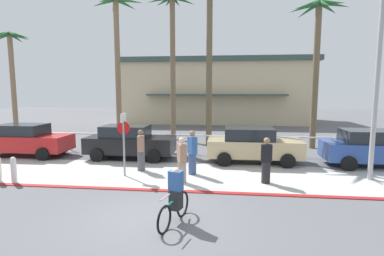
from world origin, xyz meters
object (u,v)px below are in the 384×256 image
(streetlight_curb, at_px, (381,68))
(car_blue_3, at_px, (373,148))
(palm_tree_4, at_px, (317,37))
(pedestrian_2, at_px, (192,154))
(palm_tree_3, at_px, (210,20))
(car_black_1, at_px, (130,142))
(stop_sign_bike_lane, at_px, (124,135))
(pedestrian_1, at_px, (141,152))
(bollard_3, at_px, (14,170))
(car_red_0, at_px, (26,140))
(palm_tree_1, at_px, (118,40))
(pedestrian_3, at_px, (266,162))
(palm_tree_0, at_px, (10,56))
(cyclist_teal_0, at_px, (175,197))
(pedestrian_0, at_px, (182,162))
(car_tan_2, at_px, (253,145))
(palm_tree_2, at_px, (172,33))

(streetlight_curb, height_order, car_blue_3, streetlight_curb)
(palm_tree_4, xyz_separation_m, pedestrian_2, (-6.49, -6.56, -5.64))
(palm_tree_3, distance_m, car_black_1, 8.76)
(stop_sign_bike_lane, xyz_separation_m, pedestrian_1, (0.44, 0.87, -0.84))
(stop_sign_bike_lane, bearing_deg, pedestrian_1, 63.00)
(bollard_3, bearing_deg, car_red_0, 120.24)
(car_blue_3, bearing_deg, palm_tree_1, 157.82)
(car_blue_3, distance_m, pedestrian_1, 10.41)
(palm_tree_1, distance_m, pedestrian_3, 13.75)
(palm_tree_0, distance_m, car_blue_3, 24.42)
(palm_tree_3, xyz_separation_m, cyclist_teal_0, (-0.19, -11.23, -6.95))
(bollard_3, bearing_deg, pedestrian_0, 6.56)
(palm_tree_0, xyz_separation_m, pedestrian_0, (14.57, -10.45, -5.20))
(palm_tree_0, xyz_separation_m, car_black_1, (11.32, -6.70, -5.13))
(stop_sign_bike_lane, height_order, car_red_0, stop_sign_bike_lane)
(cyclist_teal_0, bearing_deg, palm_tree_4, 60.05)
(palm_tree_0, relative_size, car_tan_2, 1.78)
(car_black_1, bearing_deg, pedestrian_2, -36.28)
(car_blue_3, distance_m, pedestrian_0, 8.90)
(palm_tree_3, bearing_deg, palm_tree_0, 170.16)
(cyclist_teal_0, xyz_separation_m, pedestrian_0, (-0.33, 3.39, 0.11))
(stop_sign_bike_lane, relative_size, palm_tree_0, 0.33)
(car_tan_2, height_order, pedestrian_3, pedestrian_3)
(streetlight_curb, relative_size, pedestrian_1, 4.17)
(car_tan_2, distance_m, pedestrian_1, 5.32)
(palm_tree_4, height_order, car_red_0, palm_tree_4)
(palm_tree_1, xyz_separation_m, pedestrian_3, (8.79, -8.74, -5.96))
(car_tan_2, bearing_deg, cyclist_teal_0, -110.26)
(streetlight_curb, relative_size, car_tan_2, 1.70)
(palm_tree_2, bearing_deg, palm_tree_4, -14.48)
(streetlight_curb, distance_m, car_red_0, 16.61)
(pedestrian_3, bearing_deg, cyclist_teal_0, -126.94)
(streetlight_curb, bearing_deg, pedestrian_2, 178.62)
(streetlight_curb, height_order, cyclist_teal_0, streetlight_curb)
(palm_tree_1, distance_m, pedestrian_1, 10.28)
(stop_sign_bike_lane, height_order, car_tan_2, stop_sign_bike_lane)
(car_blue_3, relative_size, pedestrian_1, 2.44)
(bollard_3, distance_m, palm_tree_3, 13.04)
(palm_tree_2, distance_m, pedestrian_0, 12.16)
(palm_tree_1, distance_m, car_blue_3, 16.13)
(pedestrian_3, bearing_deg, palm_tree_2, 118.43)
(palm_tree_1, xyz_separation_m, car_blue_3, (13.90, -5.67, -5.90))
(stop_sign_bike_lane, xyz_separation_m, pedestrian_3, (5.57, -0.31, -0.87))
(car_blue_3, bearing_deg, palm_tree_0, 162.78)
(bollard_3, height_order, car_black_1, car_black_1)
(palm_tree_2, distance_m, pedestrian_2, 11.22)
(palm_tree_1, bearing_deg, palm_tree_4, -6.04)
(pedestrian_3, bearing_deg, stop_sign_bike_lane, 176.81)
(car_red_0, xyz_separation_m, pedestrian_1, (6.83, -2.18, -0.03))
(car_red_0, relative_size, pedestrian_2, 2.39)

